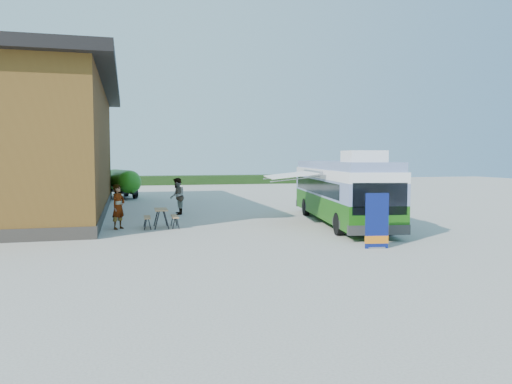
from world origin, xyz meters
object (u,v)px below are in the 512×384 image
object	(u,v)px
picnic_table	(161,214)
slurry_tanker	(122,182)
banner	(377,226)
person_b	(177,196)
bus	(341,189)
person_a	(118,207)

from	to	relation	value
picnic_table	slurry_tanker	size ratio (longest dim) A/B	0.26
banner	slurry_tanker	bearing A→B (deg)	118.69
banner	person_b	distance (m)	13.23
banner	picnic_table	distance (m)	9.76
bus	picnic_table	distance (m)	8.45
bus	person_b	world-z (taller)	bus
bus	picnic_table	size ratio (longest dim) A/B	7.53
bus	slurry_tanker	bearing A→B (deg)	128.64
picnic_table	slurry_tanker	bearing A→B (deg)	96.81
bus	person_b	xyz separation A→B (m)	(-7.17, 5.56, -0.62)
person_a	picnic_table	bearing A→B (deg)	-53.71
slurry_tanker	banner	bearing A→B (deg)	-87.65
person_b	slurry_tanker	size ratio (longest dim) A/B	0.35
banner	person_b	xyz separation A→B (m)	(-5.63, 11.97, 0.22)
picnic_table	person_a	size ratio (longest dim) A/B	0.77
banner	bus	bearing A→B (deg)	85.69
picnic_table	person_a	xyz separation A→B (m)	(-1.82, 0.09, 0.35)
bus	person_b	size ratio (longest dim) A/B	5.63
bus	person_a	distance (m)	10.24
bus	picnic_table	world-z (taller)	bus
person_b	picnic_table	bearing A→B (deg)	-5.82
picnic_table	person_b	bearing A→B (deg)	77.33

